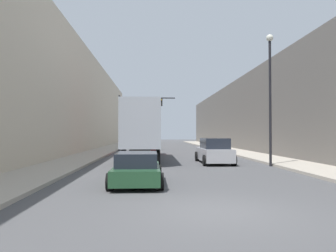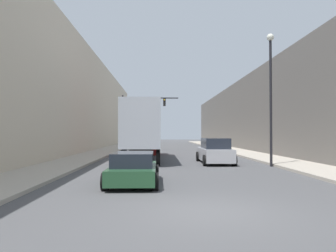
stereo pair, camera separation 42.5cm
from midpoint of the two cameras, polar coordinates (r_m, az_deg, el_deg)
name	(u,v)px [view 1 (the left image)]	position (r m, az deg, el deg)	size (l,w,h in m)	color
ground_plane	(218,211)	(8.95, 7.36, -14.54)	(200.00, 200.00, 0.00)	#4C4C4F
sidewalk_right	(228,150)	(39.63, 10.18, -4.12)	(3.11, 80.00, 0.15)	#B2A899
sidewalk_left	(104,150)	(39.06, -11.39, -4.16)	(3.11, 80.00, 0.15)	#B2A899
building_right	(266,114)	(40.92, 16.39, 2.10)	(6.00, 80.00, 8.85)	#66605B
building_left	(65,101)	(40.12, -17.82, 4.13)	(6.00, 80.00, 11.59)	beige
semi_truck	(143,129)	(25.97, -4.88, -0.56)	(2.53, 13.39, 4.24)	#B2B7C1
sedan_car	(137,169)	(13.41, -6.32, -7.43)	(2.05, 4.31, 1.29)	#234C2D
suv_car	(214,151)	(22.66, 7.49, -4.42)	(2.08, 4.96, 1.72)	#B7B7BC
traffic_signal_gantry	(134,111)	(39.23, -6.18, 2.61)	(6.75, 0.35, 6.58)	black
street_lamp	(270,84)	(21.55, 16.81, 7.08)	(0.44, 0.44, 8.27)	black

